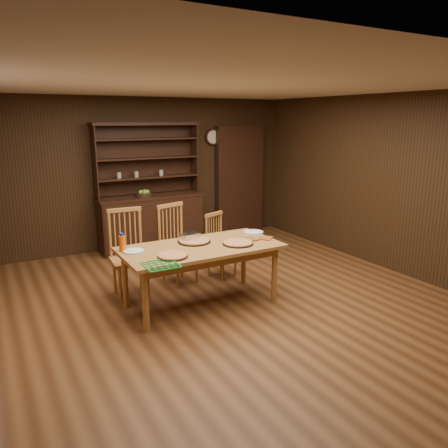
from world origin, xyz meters
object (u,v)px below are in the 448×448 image
china_hutch (151,215)px  chair_center (175,241)px  dining_table (201,252)px  chair_left (128,249)px  chair_right (219,243)px  juice_bottle (122,243)px

china_hutch → chair_center: china_hutch is taller
china_hutch → dining_table: (-0.32, -2.62, 0.07)m
dining_table → chair_left: size_ratio=1.69×
china_hutch → chair_left: china_hutch is taller
dining_table → chair_left: chair_left is taller
china_hutch → dining_table: size_ratio=1.14×
chair_center → chair_right: (0.64, -0.08, -0.10)m
chair_left → chair_center: 0.72m
dining_table → chair_right: chair_right is taller
china_hutch → chair_left: 2.08m
chair_left → china_hutch: bearing=65.7°
dining_table → chair_center: 0.90m
chair_left → juice_bottle: chair_left is taller
china_hutch → chair_right: china_hutch is taller
dining_table → juice_bottle: 0.93m
china_hutch → juice_bottle: bearing=-117.0°
juice_bottle → dining_table: bearing=-16.6°
dining_table → chair_center: (0.06, 0.90, -0.09)m
china_hutch → chair_left: bearing=-118.1°
china_hutch → chair_center: (-0.27, -1.72, -0.01)m
dining_table → china_hutch: bearing=82.9°
chair_right → china_hutch: bearing=79.5°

